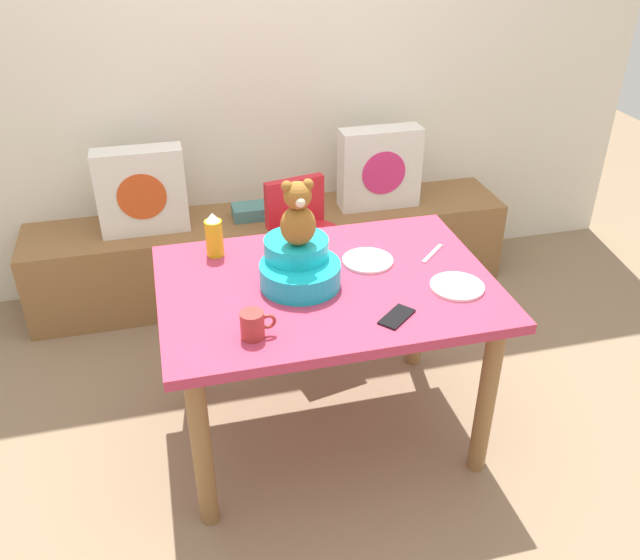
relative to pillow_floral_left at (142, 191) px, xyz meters
The scene contains 16 objects.
ground_plane 1.51m from the pillow_floral_left, 60.76° to the right, with size 8.00×8.00×0.00m, color #8C7256.
back_wall 0.95m from the pillow_floral_left, 23.91° to the left, with size 4.40×0.10×2.60m, color silver.
window_bench 0.80m from the pillow_floral_left, ahead, with size 2.60×0.44×0.46m, color olive.
pillow_floral_left is the anchor object (origin of this frame).
pillow_floral_right 1.26m from the pillow_floral_left, ahead, with size 0.44×0.15×0.44m.
book_stack 0.58m from the pillow_floral_left, ahead, with size 0.20×0.14×0.07m, color teal.
dining_table 1.34m from the pillow_floral_left, 60.76° to the right, with size 1.25×0.89×0.74m.
highchair 0.87m from the pillow_floral_left, 29.00° to the right, with size 0.39×0.50×0.79m.
infant_seat_teal 1.28m from the pillow_floral_left, 64.09° to the right, with size 0.30×0.33×0.16m.
teddy_bear 1.32m from the pillow_floral_left, 64.10° to the right, with size 0.13×0.12×0.25m.
ketchup_bottle 0.92m from the pillow_floral_left, 72.07° to the right, with size 0.07×0.07×0.18m.
coffee_mug 1.49m from the pillow_floral_left, 76.94° to the right, with size 0.12×0.08×0.09m.
dinner_plate_near 1.73m from the pillow_floral_left, 50.07° to the right, with size 0.20×0.20×0.01m, color white.
dinner_plate_far 1.36m from the pillow_floral_left, 51.33° to the right, with size 0.20×0.20×0.01m, color white.
cell_phone 1.68m from the pillow_floral_left, 60.36° to the right, with size 0.07×0.14×0.01m, color black.
table_fork 1.55m from the pillow_floral_left, 43.52° to the right, with size 0.02×0.17×0.01m, color silver.
Camera 1 is at (-0.55, -2.08, 2.05)m, focal length 37.86 mm.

